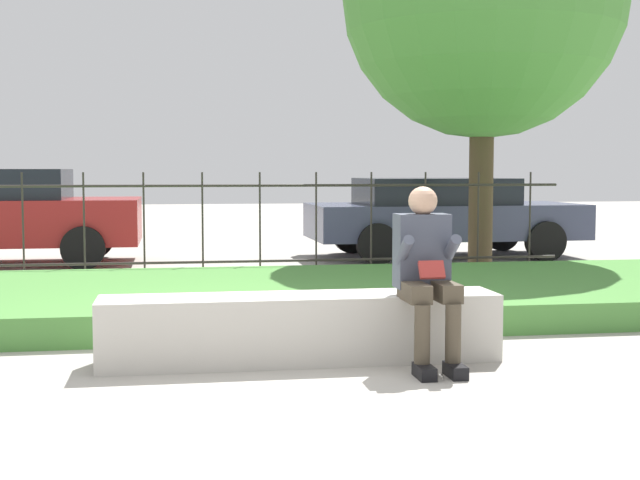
{
  "coord_description": "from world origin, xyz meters",
  "views": [
    {
      "loc": [
        -0.7,
        -6.43,
        1.42
      ],
      "look_at": [
        0.49,
        0.81,
        0.84
      ],
      "focal_mm": 50.0,
      "sensor_mm": 36.0,
      "label": 1
    }
  ],
  "objects_px": {
    "car_parked_right": "(442,214)",
    "person_seated_reader": "(426,267)",
    "stone_bench": "(300,332)",
    "car_parked_left": "(1,214)"
  },
  "relations": [
    {
      "from": "car_parked_right",
      "to": "stone_bench",
      "type": "bearing_deg",
      "value": -115.4
    },
    {
      "from": "car_parked_right",
      "to": "person_seated_reader",
      "type": "bearing_deg",
      "value": -108.94
    },
    {
      "from": "stone_bench",
      "to": "car_parked_right",
      "type": "xyz_separation_m",
      "value": [
        3.37,
        7.43,
        0.47
      ]
    },
    {
      "from": "person_seated_reader",
      "to": "car_parked_right",
      "type": "xyz_separation_m",
      "value": [
        2.5,
        7.73,
        -0.02
      ]
    },
    {
      "from": "person_seated_reader",
      "to": "car_parked_right",
      "type": "relative_size",
      "value": 0.3
    },
    {
      "from": "car_parked_left",
      "to": "car_parked_right",
      "type": "relative_size",
      "value": 0.91
    },
    {
      "from": "stone_bench",
      "to": "car_parked_right",
      "type": "relative_size",
      "value": 0.67
    },
    {
      "from": "stone_bench",
      "to": "person_seated_reader",
      "type": "height_order",
      "value": "person_seated_reader"
    },
    {
      "from": "person_seated_reader",
      "to": "stone_bench",
      "type": "bearing_deg",
      "value": 160.93
    },
    {
      "from": "person_seated_reader",
      "to": "car_parked_left",
      "type": "bearing_deg",
      "value": 119.42
    }
  ]
}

